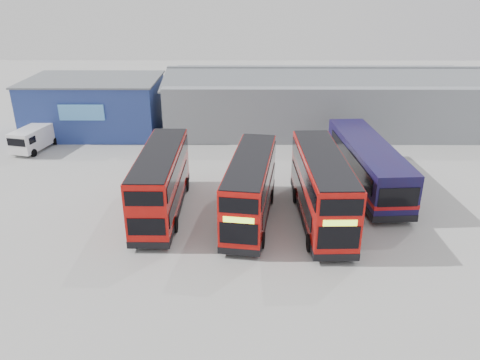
# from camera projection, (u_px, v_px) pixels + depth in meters

# --- Properties ---
(ground_plane) EXTENTS (120.00, 120.00, 0.00)m
(ground_plane) POSITION_uv_depth(u_px,v_px,m) (242.00, 219.00, 29.06)
(ground_plane) COLOR gray
(ground_plane) RESTS_ON ground
(office_block) EXTENTS (12.30, 8.32, 5.12)m
(office_block) POSITION_uv_depth(u_px,v_px,m) (96.00, 105.00, 44.58)
(office_block) COLOR navy
(office_block) RESTS_ON ground
(maintenance_shed) EXTENTS (30.50, 12.00, 5.89)m
(maintenance_shed) POSITION_uv_depth(u_px,v_px,m) (323.00, 100.00, 46.31)
(maintenance_shed) COLOR gray
(maintenance_shed) RESTS_ON ground
(double_decker_left) EXTENTS (2.55, 9.76, 4.11)m
(double_decker_left) POSITION_uv_depth(u_px,v_px,m) (161.00, 183.00, 29.09)
(double_decker_left) COLOR red
(double_decker_left) RESTS_ON ground
(double_decker_centre) EXTENTS (3.61, 9.70, 4.01)m
(double_decker_centre) POSITION_uv_depth(u_px,v_px,m) (250.00, 189.00, 28.35)
(double_decker_centre) COLOR red
(double_decker_centre) RESTS_ON ground
(double_decker_right) EXTENTS (2.75, 10.13, 4.26)m
(double_decker_right) POSITION_uv_depth(u_px,v_px,m) (322.00, 189.00, 28.08)
(double_decker_right) COLOR red
(double_decker_right) RESTS_ON ground
(single_decker_blue) EXTENTS (3.54, 12.26, 3.28)m
(single_decker_blue) POSITION_uv_depth(u_px,v_px,m) (367.00, 165.00, 32.95)
(single_decker_blue) COLOR #0D0D3A
(single_decker_blue) RESTS_ON ground
(panel_van) EXTENTS (2.82, 4.89, 2.01)m
(panel_van) POSITION_uv_depth(u_px,v_px,m) (34.00, 137.00, 40.30)
(panel_van) COLOR silver
(panel_van) RESTS_ON ground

